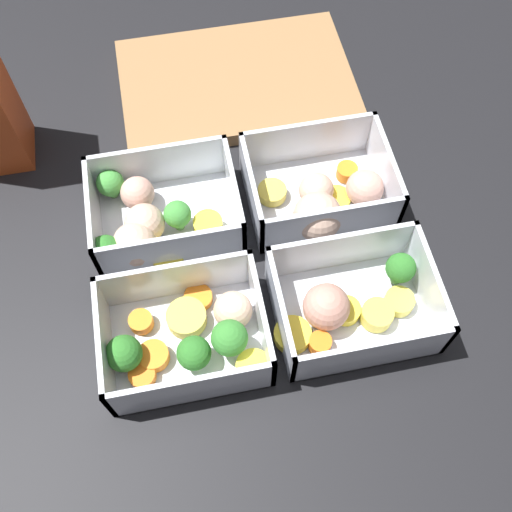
% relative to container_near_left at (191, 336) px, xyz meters
% --- Properties ---
extents(ground_plane, '(4.00, 4.00, 0.00)m').
position_rel_container_near_left_xyz_m(ground_plane, '(0.08, 0.07, -0.02)').
color(ground_plane, black).
extents(container_near_left, '(0.15, 0.12, 0.06)m').
position_rel_container_near_left_xyz_m(container_near_left, '(0.00, 0.00, 0.00)').
color(container_near_left, silver).
rests_on(container_near_left, ground_plane).
extents(container_near_right, '(0.16, 0.12, 0.06)m').
position_rel_container_near_left_xyz_m(container_near_right, '(0.16, 0.00, -0.00)').
color(container_near_right, silver).
rests_on(container_near_right, ground_plane).
extents(container_far_left, '(0.16, 0.13, 0.06)m').
position_rel_container_near_left_xyz_m(container_far_left, '(-0.02, 0.13, 0.00)').
color(container_far_left, silver).
rests_on(container_far_left, ground_plane).
extents(container_far_right, '(0.15, 0.14, 0.06)m').
position_rel_container_near_left_xyz_m(container_far_right, '(0.16, 0.13, 0.00)').
color(container_far_right, silver).
rests_on(container_far_right, ground_plane).
extents(cutting_board, '(0.28, 0.18, 0.02)m').
position_rel_container_near_left_xyz_m(cutting_board, '(0.10, 0.32, -0.01)').
color(cutting_board, olive).
rests_on(cutting_board, ground_plane).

